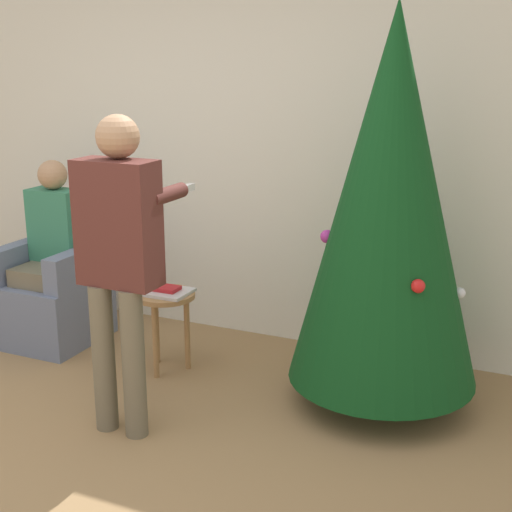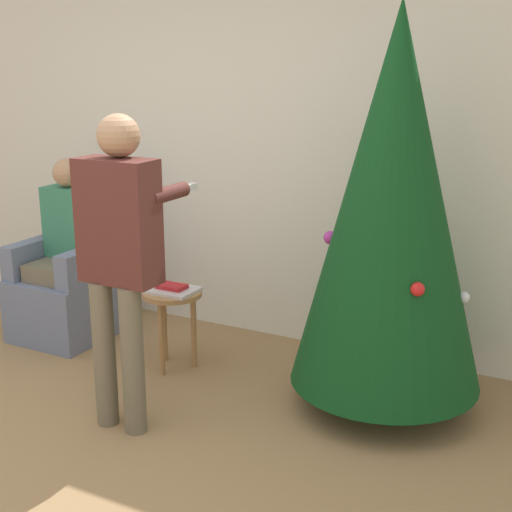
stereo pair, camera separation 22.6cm
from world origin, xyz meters
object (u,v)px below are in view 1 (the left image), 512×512
person_seated (50,244)px  person_standing (119,248)px  christmas_tree (389,200)px  armchair (56,290)px  side_stool (165,307)px

person_seated → person_standing: (1.17, -0.84, 0.30)m
christmas_tree → person_standing: bearing=-144.4°
christmas_tree → person_seated: size_ratio=1.76×
christmas_tree → armchair: size_ratio=2.29×
armchair → person_seated: 0.34m
person_seated → side_stool: bearing=-7.2°
person_seated → side_stool: person_seated is taller
person_seated → side_stool: (0.98, -0.12, -0.28)m
christmas_tree → person_standing: (-1.17, -0.84, -0.19)m
christmas_tree → side_stool: christmas_tree is taller
christmas_tree → person_seated: 2.39m
person_standing → side_stool: (-0.19, 0.72, -0.58)m
person_seated → person_standing: size_ratio=0.76×
christmas_tree → person_seated: bearing=179.9°
christmas_tree → side_stool: size_ratio=4.33×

